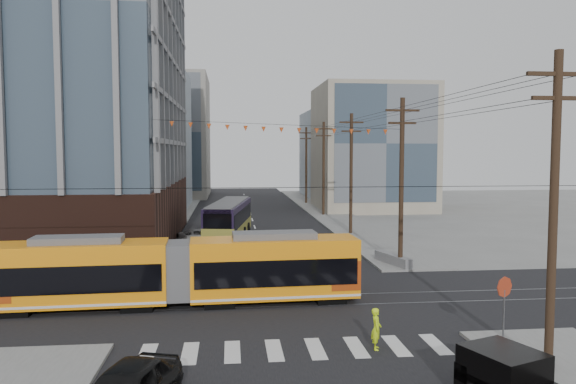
# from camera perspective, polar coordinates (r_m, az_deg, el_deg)

# --- Properties ---
(ground) EXTENTS (160.00, 160.00, 0.00)m
(ground) POSITION_cam_1_polar(r_m,az_deg,el_deg) (25.23, -0.10, -13.41)
(ground) COLOR slate
(bg_bldg_nw_near) EXTENTS (18.00, 16.00, 18.00)m
(bg_bldg_nw_near) POSITION_cam_1_polar(r_m,az_deg,el_deg) (77.32, -16.86, 5.04)
(bg_bldg_nw_near) COLOR #8C99A5
(bg_bldg_nw_near) RESTS_ON ground
(bg_bldg_ne_near) EXTENTS (14.00, 14.00, 16.00)m
(bg_bldg_ne_near) POSITION_cam_1_polar(r_m,az_deg,el_deg) (74.25, 8.47, 4.44)
(bg_bldg_ne_near) COLOR gray
(bg_bldg_ne_near) RESTS_ON ground
(bg_bldg_nw_far) EXTENTS (16.00, 18.00, 20.00)m
(bg_bldg_nw_far) POSITION_cam_1_polar(r_m,az_deg,el_deg) (96.64, -12.86, 5.50)
(bg_bldg_nw_far) COLOR gray
(bg_bldg_nw_far) RESTS_ON ground
(bg_bldg_ne_far) EXTENTS (16.00, 16.00, 14.00)m
(bg_bldg_ne_far) POSITION_cam_1_polar(r_m,az_deg,el_deg) (94.17, 6.61, 3.79)
(bg_bldg_ne_far) COLOR #8C99A5
(bg_bldg_ne_far) RESTS_ON ground
(utility_pole_near) EXTENTS (0.30, 0.30, 11.00)m
(utility_pole_near) POSITION_cam_1_polar(r_m,az_deg,el_deg) (21.11, 25.36, -2.01)
(utility_pole_near) COLOR black
(utility_pole_near) RESTS_ON ground
(utility_pole_far) EXTENTS (0.30, 0.30, 11.00)m
(utility_pole_far) POSITION_cam_1_polar(r_m,az_deg,el_deg) (80.70, 1.86, 2.69)
(utility_pole_far) COLOR black
(utility_pole_far) RESTS_ON ground
(streetcar) EXTENTS (17.89, 3.32, 3.43)m
(streetcar) POSITION_cam_1_polar(r_m,az_deg,el_deg) (28.35, -11.01, -7.93)
(streetcar) COLOR orange
(streetcar) RESTS_ON ground
(city_bus) EXTENTS (4.27, 12.04, 3.34)m
(city_bus) POSITION_cam_1_polar(r_m,az_deg,el_deg) (49.06, -6.03, -2.80)
(city_bus) COLOR #1E1430
(city_bus) RESTS_ON ground
(parked_car_silver) EXTENTS (1.98, 4.98, 1.61)m
(parked_car_silver) POSITION_cam_1_polar(r_m,az_deg,el_deg) (37.73, -11.08, -6.30)
(parked_car_silver) COLOR #9EA0A5
(parked_car_silver) RESTS_ON ground
(parked_car_white) EXTENTS (2.37, 4.54, 1.26)m
(parked_car_white) POSITION_cam_1_polar(r_m,az_deg,el_deg) (43.60, -9.61, -5.10)
(parked_car_white) COLOR #BEBEBE
(parked_car_white) RESTS_ON ground
(parked_car_grey) EXTENTS (3.66, 5.31, 1.35)m
(parked_car_grey) POSITION_cam_1_polar(r_m,az_deg,el_deg) (46.43, -9.44, -4.47)
(parked_car_grey) COLOR gray
(parked_car_grey) RESTS_ON ground
(pedestrian) EXTENTS (0.50, 0.66, 1.62)m
(pedestrian) POSITION_cam_1_polar(r_m,az_deg,el_deg) (22.44, 8.95, -13.56)
(pedestrian) COLOR #D8FF18
(pedestrian) RESTS_ON ground
(stop_sign) EXTENTS (1.08, 1.08, 2.68)m
(stop_sign) POSITION_cam_1_polar(r_m,az_deg,el_deg) (23.41, 21.06, -11.68)
(stop_sign) COLOR #A23017
(stop_sign) RESTS_ON ground
(jersey_barrier) EXTENTS (1.85, 3.94, 0.77)m
(jersey_barrier) POSITION_cam_1_polar(r_m,az_deg,el_deg) (38.13, 10.62, -6.83)
(jersey_barrier) COLOR #5F5F5F
(jersey_barrier) RESTS_ON ground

